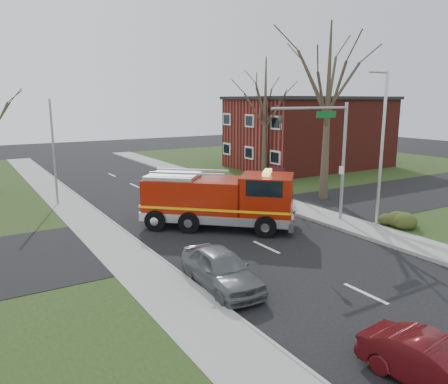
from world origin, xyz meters
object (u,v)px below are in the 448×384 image
traffic_signal_mast (328,141)px  fire_engine (220,201)px  parked_car_maroon (221,269)px  parked_car_gray (436,366)px

traffic_signal_mast → fire_engine: 6.75m
traffic_signal_mast → parked_car_maroon: bearing=-155.6°
fire_engine → parked_car_maroon: size_ratio=1.79×
traffic_signal_mast → parked_car_maroon: (-9.41, -4.28, -3.97)m
fire_engine → parked_car_gray: 14.83m
fire_engine → parked_car_gray: size_ratio=2.09×
traffic_signal_mast → parked_car_maroon: 11.07m
fire_engine → traffic_signal_mast: bearing=-72.7°
fire_engine → parked_car_maroon: bearing=-168.0°
parked_car_gray → fire_engine: bearing=72.9°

